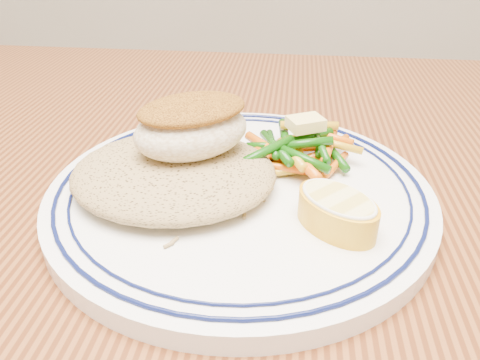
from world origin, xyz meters
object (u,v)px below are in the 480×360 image
Objects in this scene: plate at (240,192)px; vegetable_pile at (297,150)px; rice_pilaf at (174,169)px; fish_fillet at (192,125)px; dining_table at (233,310)px; lemon_wedge at (337,210)px.

vegetable_pile is at bearing 42.77° from plate.
fish_fillet is (0.01, 0.01, 0.03)m from rice_pilaf.
dining_table is at bearing -127.35° from vegetable_pile.
fish_fillet is 1.37× the size of lemon_wedge.
vegetable_pile is (0.08, 0.03, -0.03)m from fish_fillet.
rice_pilaf is 0.10m from vegetable_pile.
plate is (0.00, 0.02, 0.11)m from dining_table.
fish_fillet reaches higher than lemon_wedge.
dining_table is 0.11m from plate.
rice_pilaf reaches higher than lemon_wedge.
fish_fillet is 0.12m from lemon_wedge.
plate is at bearing 80.55° from dining_table.
plate is 0.09m from lemon_wedge.
plate is 3.69× the size of lemon_wedge.
vegetable_pile is (0.09, 0.05, -0.00)m from rice_pilaf.
fish_fillet reaches higher than vegetable_pile.
vegetable_pile is at bearing 26.51° from rice_pilaf.
plate is at bearing -137.23° from vegetable_pile.
vegetable_pile is 0.09m from lemon_wedge.
fish_fillet is at bearing 169.76° from plate.
vegetable_pile is (0.04, 0.04, 0.02)m from plate.
lemon_wedge is at bearing -72.27° from vegetable_pile.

